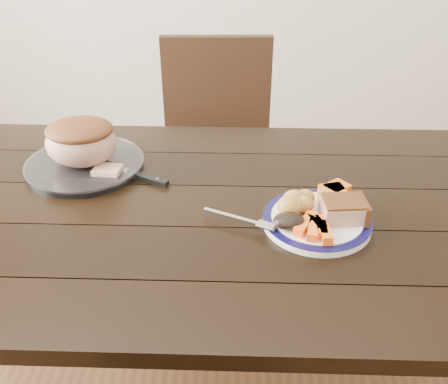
{
  "coord_description": "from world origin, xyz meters",
  "views": [
    {
      "loc": [
        0.1,
        -1.0,
        1.42
      ],
      "look_at": [
        0.08,
        -0.02,
        0.8
      ],
      "focal_mm": 40.0,
      "sensor_mm": 36.0,
      "label": 1
    }
  ],
  "objects_px": {
    "carving_knife": "(136,176)",
    "dining_table": "(192,235)",
    "pork_slice": "(343,210)",
    "chair_far": "(217,149)",
    "roast_joint": "(81,143)",
    "serving_platter": "(85,166)",
    "fork": "(245,220)",
    "dinner_plate": "(317,221)"
  },
  "relations": [
    {
      "from": "carving_knife",
      "to": "dining_table",
      "type": "bearing_deg",
      "value": -12.72
    },
    {
      "from": "carving_knife",
      "to": "pork_slice",
      "type": "bearing_deg",
      "value": 4.33
    },
    {
      "from": "chair_far",
      "to": "carving_knife",
      "type": "xyz_separation_m",
      "value": [
        -0.19,
        -0.61,
        0.23
      ]
    },
    {
      "from": "pork_slice",
      "to": "roast_joint",
      "type": "distance_m",
      "value": 0.7
    },
    {
      "from": "serving_platter",
      "to": "fork",
      "type": "distance_m",
      "value": 0.5
    },
    {
      "from": "dining_table",
      "to": "fork",
      "type": "relative_size",
      "value": 9.51
    },
    {
      "from": "pork_slice",
      "to": "carving_knife",
      "type": "bearing_deg",
      "value": 158.03
    },
    {
      "from": "pork_slice",
      "to": "dinner_plate",
      "type": "bearing_deg",
      "value": 175.24
    },
    {
      "from": "pork_slice",
      "to": "serving_platter",
      "type": "bearing_deg",
      "value": 159.03
    },
    {
      "from": "dinner_plate",
      "to": "carving_knife",
      "type": "bearing_deg",
      "value": 156.13
    },
    {
      "from": "fork",
      "to": "carving_knife",
      "type": "height_order",
      "value": "fork"
    },
    {
      "from": "dinner_plate",
      "to": "roast_joint",
      "type": "xyz_separation_m",
      "value": [
        -0.59,
        0.24,
        0.07
      ]
    },
    {
      "from": "carving_knife",
      "to": "dinner_plate",
      "type": "bearing_deg",
      "value": 2.43
    },
    {
      "from": "dinner_plate",
      "to": "carving_knife",
      "type": "distance_m",
      "value": 0.49
    },
    {
      "from": "chair_far",
      "to": "carving_knife",
      "type": "distance_m",
      "value": 0.68
    },
    {
      "from": "chair_far",
      "to": "pork_slice",
      "type": "distance_m",
      "value": 0.91
    },
    {
      "from": "dining_table",
      "to": "serving_platter",
      "type": "xyz_separation_m",
      "value": [
        -0.3,
        0.17,
        0.1
      ]
    },
    {
      "from": "pork_slice",
      "to": "fork",
      "type": "relative_size",
      "value": 0.56
    },
    {
      "from": "carving_knife",
      "to": "chair_far",
      "type": "bearing_deg",
      "value": 98.83
    },
    {
      "from": "chair_far",
      "to": "carving_knife",
      "type": "height_order",
      "value": "chair_far"
    },
    {
      "from": "serving_platter",
      "to": "fork",
      "type": "relative_size",
      "value": 1.83
    },
    {
      "from": "chair_far",
      "to": "fork",
      "type": "relative_size",
      "value": 5.5
    },
    {
      "from": "dinner_plate",
      "to": "serving_platter",
      "type": "relative_size",
      "value": 0.8
    },
    {
      "from": "dining_table",
      "to": "serving_platter",
      "type": "distance_m",
      "value": 0.36
    },
    {
      "from": "chair_far",
      "to": "dinner_plate",
      "type": "xyz_separation_m",
      "value": [
        0.26,
        -0.81,
        0.23
      ]
    },
    {
      "from": "pork_slice",
      "to": "carving_knife",
      "type": "relative_size",
      "value": 0.32
    },
    {
      "from": "roast_joint",
      "to": "dining_table",
      "type": "bearing_deg",
      "value": -29.75
    },
    {
      "from": "dining_table",
      "to": "pork_slice",
      "type": "relative_size",
      "value": 17.0
    },
    {
      "from": "dining_table",
      "to": "chair_far",
      "type": "bearing_deg",
      "value": 87.23
    },
    {
      "from": "dinner_plate",
      "to": "dining_table",
      "type": "bearing_deg",
      "value": 166.2
    },
    {
      "from": "roast_joint",
      "to": "carving_knife",
      "type": "bearing_deg",
      "value": -17.39
    },
    {
      "from": "pork_slice",
      "to": "fork",
      "type": "xyz_separation_m",
      "value": [
        -0.22,
        -0.01,
        -0.02
      ]
    },
    {
      "from": "roast_joint",
      "to": "dinner_plate",
      "type": "bearing_deg",
      "value": -22.34
    },
    {
      "from": "serving_platter",
      "to": "carving_knife",
      "type": "bearing_deg",
      "value": -17.39
    },
    {
      "from": "pork_slice",
      "to": "dining_table",
      "type": "bearing_deg",
      "value": 167.59
    },
    {
      "from": "dining_table",
      "to": "roast_joint",
      "type": "bearing_deg",
      "value": 150.25
    },
    {
      "from": "dining_table",
      "to": "roast_joint",
      "type": "distance_m",
      "value": 0.39
    },
    {
      "from": "serving_platter",
      "to": "dining_table",
      "type": "bearing_deg",
      "value": -29.75
    },
    {
      "from": "chair_far",
      "to": "serving_platter",
      "type": "distance_m",
      "value": 0.7
    },
    {
      "from": "chair_far",
      "to": "pork_slice",
      "type": "height_order",
      "value": "chair_far"
    },
    {
      "from": "fork",
      "to": "serving_platter",
      "type": "bearing_deg",
      "value": 172.89
    },
    {
      "from": "serving_platter",
      "to": "roast_joint",
      "type": "xyz_separation_m",
      "value": [
        0.0,
        0.0,
        0.07
      ]
    }
  ]
}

